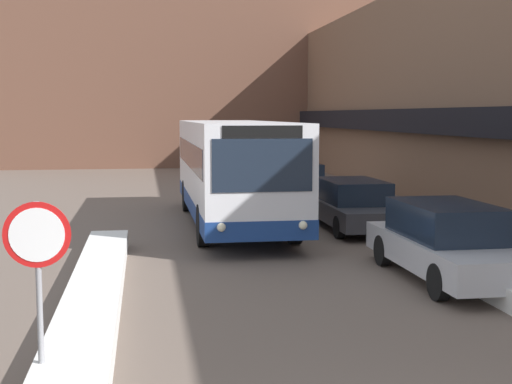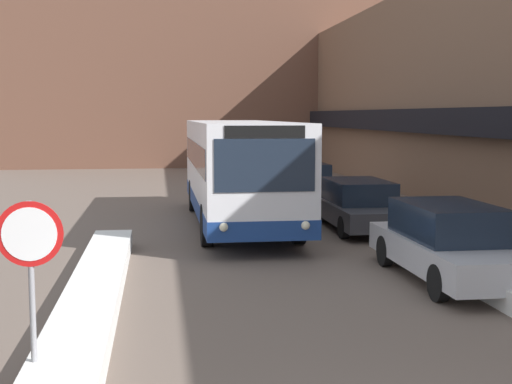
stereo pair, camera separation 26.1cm
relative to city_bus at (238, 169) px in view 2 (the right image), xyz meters
name	(u,v)px [view 2 (the right image)]	position (x,y,z in m)	size (l,w,h in m)	color
building_row_right	(456,94)	(10.11, 7.92, 2.46)	(5.50, 60.00, 8.30)	brown
building_backdrop_far	(194,48)	(0.14, 27.22, 6.02)	(26.00, 8.00, 15.40)	brown
snow_bank_left	(87,313)	(-3.46, -9.78, -1.48)	(0.90, 13.86, 0.39)	silver
snow_bank_right	(502,287)	(3.74, -9.07, -1.48)	(0.90, 8.39, 0.40)	silver
city_bus	(238,169)	(0.00, 0.00, 0.00)	(2.60, 10.81, 3.07)	silver
parked_car_front	(449,242)	(3.34, -7.61, -0.92)	(1.85, 4.82, 1.52)	#B7B7BC
parked_car_middle	(358,205)	(3.34, -1.16, -0.98)	(1.86, 4.81, 1.40)	#38383D
parked_car_back	(305,181)	(3.34, 6.42, -0.97)	(1.89, 4.53, 1.39)	#B7B7BC
stop_sign	(30,255)	(-3.80, -12.50, -0.02)	(0.76, 0.08, 2.28)	gray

